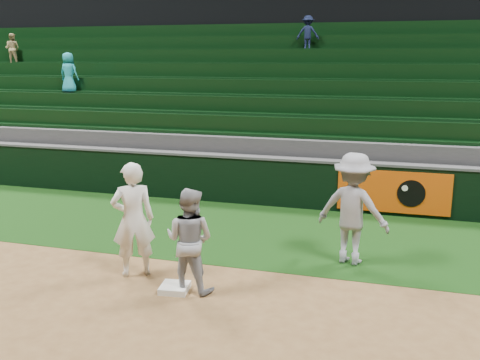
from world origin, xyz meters
name	(u,v)px	position (x,y,z in m)	size (l,w,h in m)	color
ground	(201,286)	(0.00, 0.00, 0.00)	(70.00, 70.00, 0.00)	brown
foul_grass	(249,231)	(0.00, 3.00, 0.00)	(36.00, 4.20, 0.01)	black
upper_deck	(335,4)	(0.00, 17.45, 6.00)	(40.00, 12.00, 12.00)	black
first_base	(175,288)	(-0.34, -0.29, 0.05)	(0.45, 0.45, 0.10)	white
first_baseman	(133,220)	(-1.27, 0.14, 1.00)	(0.73, 0.48, 2.01)	white
baserunner	(190,240)	(-0.11, -0.17, 0.86)	(0.83, 0.65, 1.71)	#989AA2
base_coach	(353,209)	(2.30, 1.76, 1.03)	(1.32, 0.76, 2.05)	gray
field_wall	(272,181)	(0.03, 5.20, 0.63)	(36.00, 0.45, 1.25)	black
stadium_seating	(298,122)	(-0.01, 8.97, 1.70)	(36.00, 5.95, 5.01)	#323234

